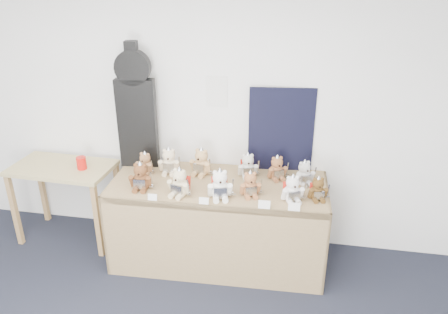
% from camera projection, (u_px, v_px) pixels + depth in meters
% --- Properties ---
extents(room_shell, '(6.00, 6.00, 6.00)m').
position_uv_depth(room_shell, '(216.00, 92.00, 4.15)').
color(room_shell, white).
rests_on(room_shell, floor).
extents(display_table, '(2.04, 0.91, 0.84)m').
position_uv_depth(display_table, '(217.00, 204.00, 4.05)').
color(display_table, olive).
rests_on(display_table, floor).
extents(side_table, '(1.03, 0.60, 0.84)m').
position_uv_depth(side_table, '(64.00, 177.00, 4.44)').
color(side_table, tan).
rests_on(side_table, floor).
extents(guitar_case, '(0.38, 0.15, 1.23)m').
position_uv_depth(guitar_case, '(136.00, 108.00, 4.18)').
color(guitar_case, black).
rests_on(guitar_case, display_table).
extents(navy_board, '(0.62, 0.08, 0.83)m').
position_uv_depth(navy_board, '(281.00, 130.00, 4.15)').
color(navy_board, black).
rests_on(navy_board, display_table).
extents(red_cup, '(0.09, 0.09, 0.13)m').
position_uv_depth(red_cup, '(82.00, 163.00, 4.30)').
color(red_cup, red).
rests_on(red_cup, side_table).
extents(teddy_front_far_left, '(0.23, 0.20, 0.28)m').
position_uv_depth(teddy_front_far_left, '(141.00, 177.00, 3.91)').
color(teddy_front_far_left, brown).
rests_on(teddy_front_far_left, display_table).
extents(teddy_front_left, '(0.23, 0.22, 0.29)m').
position_uv_depth(teddy_front_left, '(180.00, 183.00, 3.80)').
color(teddy_front_left, beige).
rests_on(teddy_front_left, display_table).
extents(teddy_front_centre, '(0.25, 0.23, 0.30)m').
position_uv_depth(teddy_front_centre, '(220.00, 185.00, 3.76)').
color(teddy_front_centre, white).
rests_on(teddy_front_centre, display_table).
extents(teddy_front_right, '(0.22, 0.20, 0.26)m').
position_uv_depth(teddy_front_right, '(250.00, 185.00, 3.80)').
color(teddy_front_right, '#9F633C').
rests_on(teddy_front_right, display_table).
extents(teddy_front_far_right, '(0.22, 0.21, 0.27)m').
position_uv_depth(teddy_front_far_right, '(292.00, 189.00, 3.71)').
color(teddy_front_far_right, silver).
rests_on(teddy_front_far_right, display_table).
extents(teddy_front_end, '(0.20, 0.18, 0.23)m').
position_uv_depth(teddy_front_end, '(318.00, 189.00, 3.74)').
color(teddy_front_end, brown).
rests_on(teddy_front_end, display_table).
extents(teddy_back_left, '(0.24, 0.20, 0.28)m').
position_uv_depth(teddy_back_left, '(169.00, 162.00, 4.21)').
color(teddy_back_left, beige).
rests_on(teddy_back_left, display_table).
extents(teddy_back_centre_left, '(0.24, 0.22, 0.30)m').
position_uv_depth(teddy_back_centre_left, '(201.00, 163.00, 4.18)').
color(teddy_back_centre_left, tan).
rests_on(teddy_back_centre_left, display_table).
extents(teddy_back_centre_right, '(0.22, 0.20, 0.26)m').
position_uv_depth(teddy_back_centre_right, '(248.00, 166.00, 4.14)').
color(teddy_back_centre_right, beige).
rests_on(teddy_back_centre_right, display_table).
extents(teddy_back_right, '(0.21, 0.20, 0.26)m').
position_uv_depth(teddy_back_right, '(277.00, 169.00, 4.10)').
color(teddy_back_right, '#8F5B39').
rests_on(teddy_back_right, display_table).
extents(teddy_back_end, '(0.22, 0.21, 0.26)m').
position_uv_depth(teddy_back_end, '(304.00, 174.00, 4.00)').
color(teddy_back_end, silver).
rests_on(teddy_back_end, display_table).
extents(teddy_back_far_left, '(0.20, 0.17, 0.24)m').
position_uv_depth(teddy_back_far_left, '(145.00, 164.00, 4.21)').
color(teddy_back_far_left, '#A9784F').
rests_on(teddy_back_far_left, display_table).
extents(entry_card_a, '(0.08, 0.02, 0.06)m').
position_uv_depth(entry_card_a, '(152.00, 197.00, 3.74)').
color(entry_card_a, silver).
rests_on(entry_card_a, display_table).
extents(entry_card_b, '(0.08, 0.02, 0.06)m').
position_uv_depth(entry_card_b, '(204.00, 201.00, 3.68)').
color(entry_card_b, silver).
rests_on(entry_card_b, display_table).
extents(entry_card_c, '(0.10, 0.02, 0.07)m').
position_uv_depth(entry_card_c, '(264.00, 205.00, 3.61)').
color(entry_card_c, silver).
rests_on(entry_card_c, display_table).
extents(entry_card_d, '(0.10, 0.02, 0.07)m').
position_uv_depth(entry_card_d, '(294.00, 207.00, 3.58)').
color(entry_card_d, silver).
rests_on(entry_card_d, display_table).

